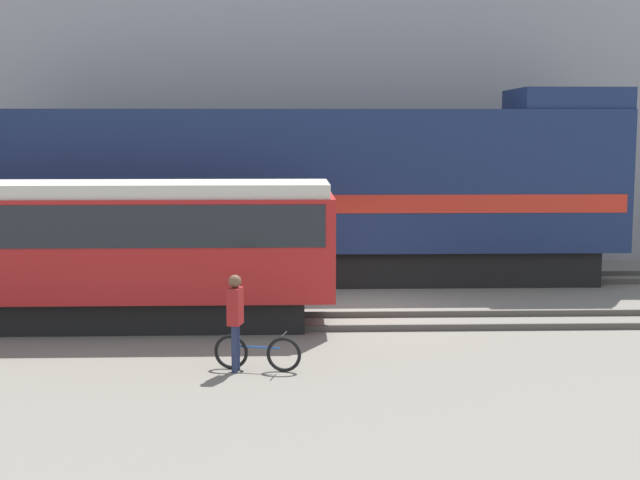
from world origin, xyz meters
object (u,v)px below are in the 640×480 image
Objects in this scene: freight_locomotive at (303,193)px; person at (235,313)px; streetcar at (86,245)px; bicycle at (257,353)px.

person is at bearing -98.02° from freight_locomotive.
freight_locomotive is 7.55m from streetcar.
streetcar reaches higher than bicycle.
bicycle is 0.86m from person.
streetcar is (-4.89, -5.71, -0.74)m from freight_locomotive.
freight_locomotive reaches higher than bicycle.
person is (3.54, -3.88, -0.75)m from streetcar.
streetcar is 6.15× the size of person.
streetcar is 6.80× the size of bicycle.
bicycle is at bearing -44.23° from streetcar.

